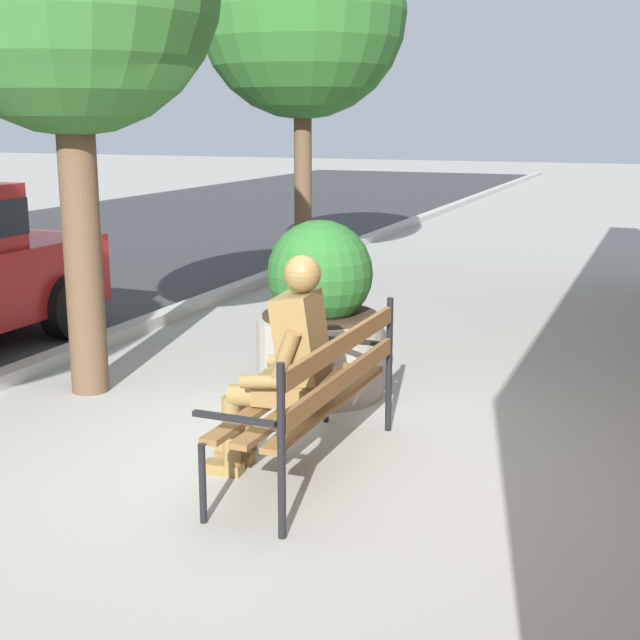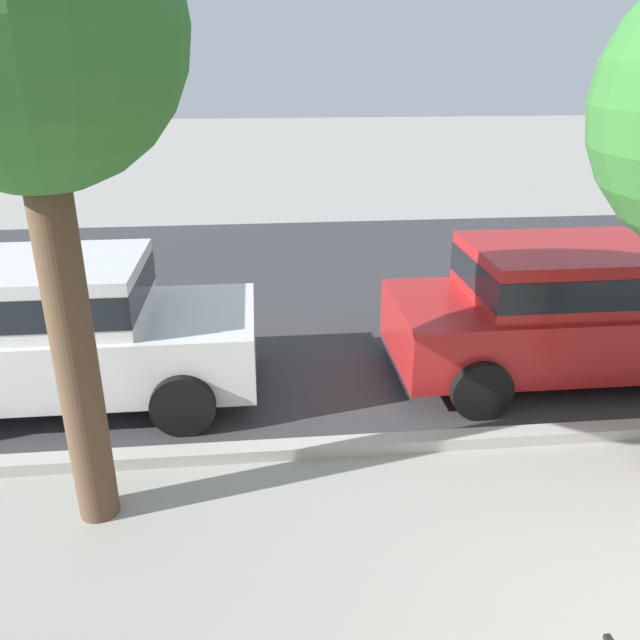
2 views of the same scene
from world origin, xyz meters
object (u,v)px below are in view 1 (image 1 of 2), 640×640
concrete_planter (320,317)px  street_tree_far_corner (302,14)px  park_bench (319,388)px  bronze_statue_seated (279,369)px

concrete_planter → street_tree_far_corner: bearing=24.5°
park_bench → street_tree_far_corner: street_tree_far_corner is taller
bronze_statue_seated → concrete_planter: (1.59, 0.38, -0.04)m
park_bench → concrete_planter: (1.49, 0.59, 0.08)m
bronze_statue_seated → street_tree_far_corner: bearing=21.8°
concrete_planter → street_tree_far_corner: 5.76m
park_bench → bronze_statue_seated: bearing=115.5°
bronze_statue_seated → concrete_planter: bearing=13.4°
park_bench → concrete_planter: 1.60m
street_tree_far_corner → concrete_planter: bearing=-155.5°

